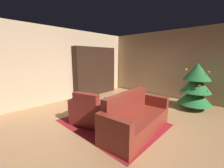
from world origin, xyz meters
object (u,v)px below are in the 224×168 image
bottle_on_table (105,103)px  couch_red (135,119)px  book_stack_on_table (111,103)px  armchair_red (92,112)px  coffee_table (111,107)px  decorated_tree (196,86)px  bookshelf_unit (98,72)px

bottle_on_table → couch_red: bearing=10.0°
book_stack_on_table → bottle_on_table: (-0.05, -0.18, 0.05)m
bottle_on_table → armchair_red: bearing=-122.1°
coffee_table → decorated_tree: (1.41, 2.56, 0.39)m
armchair_red → couch_red: size_ratio=0.58×
armchair_red → coffee_table: armchair_red is taller
couch_red → book_stack_on_table: size_ratio=9.04×
decorated_tree → bottle_on_table: bearing=-117.8°
decorated_tree → couch_red: bearing=-102.8°
coffee_table → bookshelf_unit: bearing=145.5°
bookshelf_unit → book_stack_on_table: (2.49, -1.72, -0.55)m
bookshelf_unit → coffee_table: (2.48, -1.71, -0.64)m
coffee_table → book_stack_on_table: bearing=-81.8°
couch_red → bottle_on_table: bearing=-170.0°
coffee_table → bottle_on_table: size_ratio=2.78×
coffee_table → book_stack_on_table: book_stack_on_table is taller
coffee_table → couch_red: bearing=-2.8°
book_stack_on_table → bottle_on_table: 0.19m
bookshelf_unit → bottle_on_table: (2.44, -1.90, -0.50)m
bookshelf_unit → book_stack_on_table: bearing=-34.7°
armchair_red → couch_red: couch_red is taller
armchair_red → coffee_table: 0.53m
decorated_tree → book_stack_on_table: bearing=-118.6°
armchair_red → decorated_tree: 3.47m
bookshelf_unit → book_stack_on_table: 3.07m
book_stack_on_table → armchair_red: bearing=-116.1°
book_stack_on_table → bottle_on_table: bearing=-105.2°
bookshelf_unit → coffee_table: bearing=-34.5°
couch_red → coffee_table: bearing=177.2°
bookshelf_unit → bottle_on_table: bookshelf_unit is taller
bookshelf_unit → couch_red: size_ratio=1.08×
armchair_red → book_stack_on_table: 0.54m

